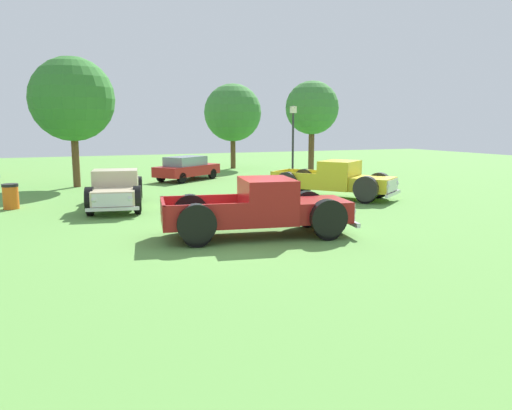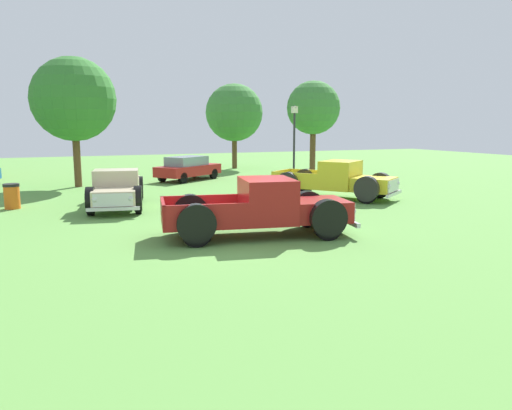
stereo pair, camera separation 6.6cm
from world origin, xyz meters
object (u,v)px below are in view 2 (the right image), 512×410
(sedan_distant_a, at_px, (188,168))
(oak_tree_center, at_px, (74,99))
(pickup_truck_foreground, at_px, (269,208))
(oak_tree_west, at_px, (313,108))
(trash_can, at_px, (12,196))
(lamp_post_near, at_px, (294,142))
(pickup_truck_behind_left, at_px, (342,181))
(pickup_truck_behind_right, at_px, (117,190))
(oak_tree_east, at_px, (234,113))

(sedan_distant_a, relative_size, oak_tree_center, 0.66)
(pickup_truck_foreground, xyz_separation_m, oak_tree_west, (9.50, 14.60, 3.37))
(trash_can, bearing_deg, pickup_truck_foreground, -48.15)
(lamp_post_near, height_order, trash_can, lamp_post_near)
(pickup_truck_behind_left, bearing_deg, pickup_truck_behind_right, 173.96)
(pickup_truck_behind_right, height_order, oak_tree_west, oak_tree_west)
(pickup_truck_behind_left, bearing_deg, pickup_truck_foreground, -137.06)
(oak_tree_center, bearing_deg, oak_tree_west, 2.09)
(pickup_truck_behind_left, height_order, trash_can, pickup_truck_behind_left)
(pickup_truck_foreground, xyz_separation_m, sedan_distant_a, (1.56, 14.84, -0.07))
(pickup_truck_behind_left, distance_m, oak_tree_center, 13.90)
(lamp_post_near, bearing_deg, pickup_truck_behind_left, -99.31)
(trash_can, distance_m, oak_tree_center, 7.79)
(lamp_post_near, relative_size, oak_tree_center, 0.65)
(pickup_truck_behind_left, bearing_deg, oak_tree_east, 86.80)
(pickup_truck_foreground, height_order, oak_tree_center, oak_tree_center)
(pickup_truck_foreground, xyz_separation_m, trash_can, (-7.10, 7.92, -0.31))
(trash_can, relative_size, oak_tree_east, 0.16)
(lamp_post_near, distance_m, oak_tree_west, 4.05)
(oak_tree_center, bearing_deg, oak_tree_east, 32.52)
(pickup_truck_foreground, relative_size, oak_tree_center, 0.87)
(pickup_truck_foreground, bearing_deg, trash_can, 131.85)
(oak_tree_west, bearing_deg, lamp_post_near, -136.00)
(pickup_truck_behind_left, bearing_deg, oak_tree_west, 68.26)
(pickup_truck_foreground, height_order, pickup_truck_behind_left, pickup_truck_foreground)
(trash_can, height_order, oak_tree_center, oak_tree_center)
(oak_tree_west, distance_m, oak_tree_center, 13.92)
(trash_can, distance_m, oak_tree_west, 18.26)
(pickup_truck_behind_left, distance_m, sedan_distant_a, 10.33)
(pickup_truck_foreground, bearing_deg, oak_tree_center, 107.36)
(trash_can, xyz_separation_m, oak_tree_east, (13.82, 13.27, 3.51))
(pickup_truck_behind_left, distance_m, lamp_post_near, 6.93)
(sedan_distant_a, xyz_separation_m, oak_tree_center, (-5.97, -0.75, 3.67))
(trash_can, bearing_deg, oak_tree_west, 21.92)
(pickup_truck_behind_left, height_order, oak_tree_west, oak_tree_west)
(pickup_truck_behind_left, height_order, oak_tree_east, oak_tree_east)
(sedan_distant_a, xyz_separation_m, oak_tree_east, (5.16, 6.35, 3.27))
(pickup_truck_behind_right, height_order, lamp_post_near, lamp_post_near)
(pickup_truck_behind_right, xyz_separation_m, lamp_post_near, (10.38, 5.71, 1.50))
(pickup_truck_foreground, distance_m, oak_tree_east, 22.46)
(pickup_truck_behind_left, xyz_separation_m, pickup_truck_behind_right, (-9.28, 0.98, -0.07))
(pickup_truck_foreground, xyz_separation_m, oak_tree_center, (-4.41, 14.10, 3.60))
(oak_tree_center, bearing_deg, lamp_post_near, -9.81)
(pickup_truck_behind_right, relative_size, sedan_distant_a, 1.18)
(pickup_truck_behind_right, relative_size, lamp_post_near, 1.20)
(pickup_truck_behind_right, xyz_separation_m, oak_tree_east, (10.16, 14.77, 3.28))
(sedan_distant_a, bearing_deg, trash_can, -141.39)
(sedan_distant_a, distance_m, oak_tree_center, 7.05)
(pickup_truck_behind_left, distance_m, trash_can, 13.18)
(trash_can, relative_size, oak_tree_center, 0.15)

